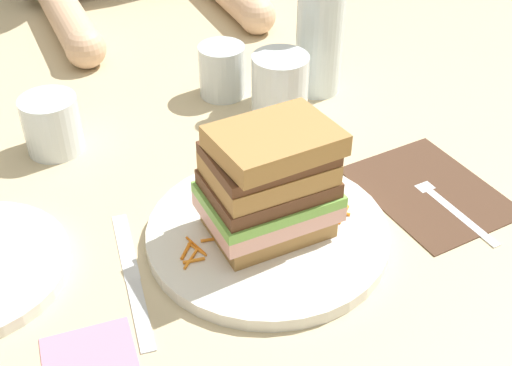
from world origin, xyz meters
TOP-DOWN VIEW (x-y plane):
  - ground_plane at (0.00, 0.00)m, footprint 3.00×3.00m
  - main_plate at (0.01, -0.02)m, footprint 0.26×0.26m
  - sandwich at (0.01, -0.02)m, footprint 0.13×0.10m
  - carrot_shred_0 at (-0.07, -0.01)m, footprint 0.01×0.03m
  - carrot_shred_1 at (-0.08, -0.01)m, footprint 0.02×0.02m
  - carrot_shred_2 at (-0.05, -0.01)m, footprint 0.03×0.01m
  - carrot_shred_3 at (-0.07, -0.02)m, footprint 0.01×0.03m
  - carrot_shred_4 at (-0.08, -0.03)m, footprint 0.02×0.01m
  - carrot_shred_5 at (-0.08, -0.03)m, footprint 0.02×0.02m
  - carrot_shred_6 at (0.09, -0.02)m, footprint 0.02×0.01m
  - carrot_shred_7 at (0.09, -0.02)m, footprint 0.03×0.03m
  - carrot_shred_8 at (0.09, -0.03)m, footprint 0.03×0.02m
  - carrot_shred_9 at (0.07, -0.00)m, footprint 0.02×0.03m
  - carrot_shred_10 at (0.06, -0.01)m, footprint 0.01×0.02m
  - carrot_shred_11 at (0.09, -0.01)m, footprint 0.03×0.02m
  - napkin_dark at (0.22, -0.02)m, footprint 0.15×0.19m
  - fork at (0.22, -0.04)m, footprint 0.03×0.17m
  - knife at (-0.14, -0.02)m, footprint 0.04×0.20m
  - juice_glass at (0.12, 0.19)m, footprint 0.07×0.07m
  - water_bottle at (0.21, 0.25)m, footprint 0.07×0.07m
  - empty_tumbler_0 at (-0.16, 0.25)m, footprint 0.07×0.07m
  - empty_tumbler_1 at (0.08, 0.29)m, footprint 0.07×0.07m
  - napkin_pink at (-0.21, -0.10)m, footprint 0.09×0.10m

SIDE VIEW (x-z plane):
  - ground_plane at x=0.00m, z-range 0.00..0.00m
  - napkin_pink at x=-0.21m, z-range 0.00..0.00m
  - napkin_dark at x=0.22m, z-range 0.00..0.00m
  - knife at x=-0.14m, z-range 0.00..0.00m
  - fork at x=0.22m, z-range 0.00..0.01m
  - main_plate at x=0.01m, z-range 0.00..0.02m
  - carrot_shred_3 at x=-0.07m, z-range 0.02..0.02m
  - carrot_shred_0 at x=-0.07m, z-range 0.02..0.02m
  - carrot_shred_9 at x=0.07m, z-range 0.02..0.02m
  - carrot_shred_5 at x=-0.08m, z-range 0.02..0.02m
  - carrot_shred_6 at x=0.09m, z-range 0.02..0.02m
  - carrot_shred_10 at x=0.06m, z-range 0.02..0.02m
  - carrot_shred_2 at x=-0.05m, z-range 0.02..0.02m
  - carrot_shred_4 at x=-0.08m, z-range 0.02..0.02m
  - carrot_shred_1 at x=-0.08m, z-range 0.02..0.02m
  - carrot_shred_7 at x=0.09m, z-range 0.02..0.02m
  - carrot_shred_8 at x=0.09m, z-range 0.02..0.02m
  - carrot_shred_11 at x=0.09m, z-range 0.02..0.02m
  - empty_tumbler_0 at x=-0.16m, z-range 0.00..0.07m
  - empty_tumbler_1 at x=0.08m, z-range 0.00..0.07m
  - juice_glass at x=0.12m, z-range 0.00..0.09m
  - sandwich at x=0.01m, z-range 0.01..0.14m
  - water_bottle at x=0.21m, z-range -0.01..0.25m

